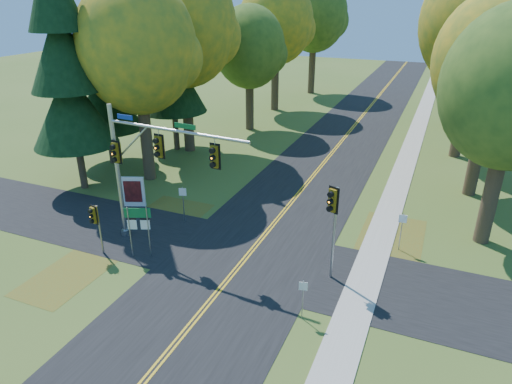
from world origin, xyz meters
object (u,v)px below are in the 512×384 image
at_px(route_sign_cluster, 138,222).
at_px(info_kiosk, 133,192).
at_px(east_signal_pole, 333,211).
at_px(traffic_mast, 145,161).

relative_size(route_sign_cluster, info_kiosk, 1.44).
xyz_separation_m(east_signal_pole, info_kiosk, (-13.80, 3.14, -2.73)).
bearing_deg(traffic_mast, route_sign_cluster, -76.76).
height_order(route_sign_cluster, info_kiosk, route_sign_cluster).
bearing_deg(traffic_mast, info_kiosk, 142.11).
distance_m(traffic_mast, route_sign_cluster, 3.19).
bearing_deg(info_kiosk, east_signal_pole, -34.39).
bearing_deg(info_kiosk, traffic_mast, -63.81).
relative_size(traffic_mast, route_sign_cluster, 2.88).
xyz_separation_m(traffic_mast, route_sign_cluster, (0.22, -1.39, -2.86)).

